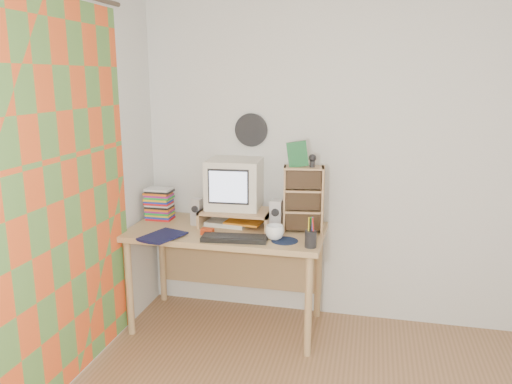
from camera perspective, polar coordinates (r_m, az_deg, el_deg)
The scene contains 19 objects.
back_wall at distance 3.71m, azimuth 13.63°, elevation 3.83°, with size 3.50×3.50×0.00m, color silver.
curtain at distance 3.00m, azimuth -21.12°, elevation -0.77°, with size 2.20×2.20×0.00m, color #EF5621.
wall_disc at distance 3.78m, azimuth -0.56°, elevation 7.10°, with size 0.25×0.25×0.02m, color black.
desk at distance 3.71m, azimuth -3.10°, elevation -5.95°, with size 1.40×0.70×0.75m.
monitor_riser at distance 3.66m, azimuth -2.23°, elevation -2.44°, with size 0.52×0.30×0.12m.
crt_monitor at distance 3.67m, azimuth -2.56°, elevation 0.90°, with size 0.38×0.38×0.36m, color silver.
speaker_left at distance 3.71m, azimuth -6.79°, elevation -2.24°, with size 0.07×0.07×0.20m, color silver.
speaker_right at distance 3.55m, azimuth 2.34°, elevation -2.68°, with size 0.08×0.08×0.22m, color silver.
keyboard at distance 3.36m, azimuth -2.48°, elevation -5.31°, with size 0.44×0.15×0.03m, color black.
dvd_stack at distance 3.89m, azimuth -11.00°, elevation -1.11°, with size 0.19×0.14×0.27m, color brown, non-canonical shape.
cd_rack at distance 3.52m, azimuth 5.42°, elevation -0.81°, with size 0.28×0.15×0.46m, color tan.
mug at distance 3.36m, azimuth 2.15°, elevation -4.64°, with size 0.13×0.13×0.10m, color white.
diary at distance 3.53m, azimuth -11.93°, elevation -4.49°, with size 0.26×0.20×0.05m, color #0E1036.
mousepad at distance 3.35m, azimuth 3.30°, elevation -5.58°, with size 0.18×0.18×0.00m, color black.
pen_cup at distance 3.22m, azimuth 6.27°, elevation -5.00°, with size 0.08×0.08×0.15m, color black, non-canonical shape.
papers at distance 3.71m, azimuth -2.45°, elevation -3.45°, with size 0.30×0.22×0.04m, color silver, non-canonical shape.
red_box at distance 3.49m, azimuth -5.58°, elevation -4.52°, with size 0.09×0.05×0.04m, color #A93012.
game_box at distance 3.45m, azimuth 4.76°, elevation 4.32°, with size 0.14×0.03×0.17m, color #1A5B2C.
webcam at distance 3.46m, azimuth 6.46°, elevation 3.59°, with size 0.05×0.05×0.09m, color black, non-canonical shape.
Camera 1 is at (-0.04, -1.92, 1.82)m, focal length 35.00 mm.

